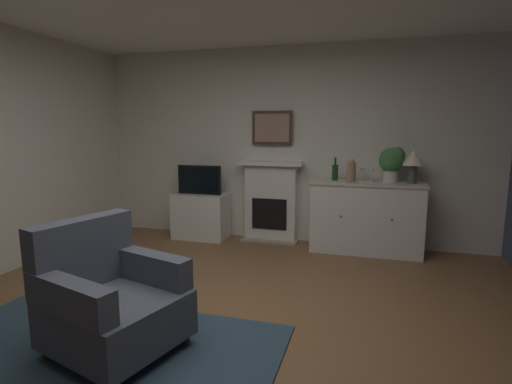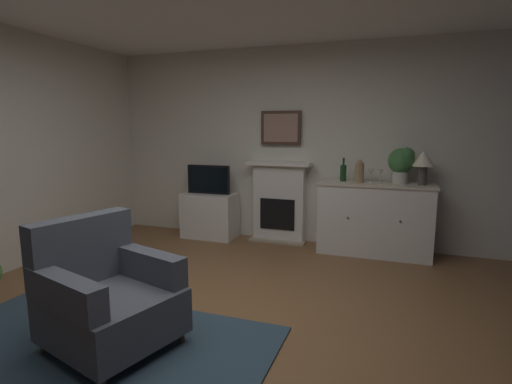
# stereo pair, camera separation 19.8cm
# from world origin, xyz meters

# --- Properties ---
(ground_plane) EXTENTS (5.38, 5.56, 0.10)m
(ground_plane) POSITION_xyz_m (0.00, 0.00, -0.05)
(ground_plane) COLOR brown
(ground_plane) RESTS_ON ground
(wall_rear) EXTENTS (5.38, 0.06, 2.62)m
(wall_rear) POSITION_xyz_m (0.00, 2.75, 1.31)
(wall_rear) COLOR silver
(wall_rear) RESTS_ON ground_plane
(area_rug) EXTENTS (2.53, 1.43, 0.02)m
(area_rug) POSITION_xyz_m (-0.67, -0.42, 0.01)
(area_rug) COLOR #2D4251
(area_rug) RESTS_ON ground_plane
(fireplace_unit) EXTENTS (0.87, 0.30, 1.10)m
(fireplace_unit) POSITION_xyz_m (-0.19, 2.62, 0.55)
(fireplace_unit) COLOR white
(fireplace_unit) RESTS_ON ground_plane
(framed_picture) EXTENTS (0.55, 0.04, 0.45)m
(framed_picture) POSITION_xyz_m (-0.19, 2.67, 1.55)
(framed_picture) COLOR #473323
(sideboard_cabinet) EXTENTS (1.37, 0.49, 0.89)m
(sideboard_cabinet) POSITION_xyz_m (1.08, 2.44, 0.45)
(sideboard_cabinet) COLOR white
(sideboard_cabinet) RESTS_ON ground_plane
(table_lamp) EXTENTS (0.26, 0.26, 0.40)m
(table_lamp) POSITION_xyz_m (1.59, 2.44, 1.17)
(table_lamp) COLOR #4C4742
(table_lamp) RESTS_ON sideboard_cabinet
(wine_bottle) EXTENTS (0.08, 0.08, 0.29)m
(wine_bottle) POSITION_xyz_m (0.68, 2.48, 1.00)
(wine_bottle) COLOR #193F1E
(wine_bottle) RESTS_ON sideboard_cabinet
(wine_glass_left) EXTENTS (0.07, 0.07, 0.16)m
(wine_glass_left) POSITION_xyz_m (1.02, 2.46, 1.01)
(wine_glass_left) COLOR silver
(wine_glass_left) RESTS_ON sideboard_cabinet
(wine_glass_center) EXTENTS (0.07, 0.07, 0.16)m
(wine_glass_center) POSITION_xyz_m (1.13, 2.39, 1.01)
(wine_glass_center) COLOR silver
(wine_glass_center) RESTS_ON sideboard_cabinet
(vase_decorative) EXTENTS (0.11, 0.11, 0.28)m
(vase_decorative) POSITION_xyz_m (0.88, 2.39, 1.03)
(vase_decorative) COLOR #9E7F5B
(vase_decorative) RESTS_ON sideboard_cabinet
(tv_cabinet) EXTENTS (0.75, 0.42, 0.63)m
(tv_cabinet) POSITION_xyz_m (-1.16, 2.46, 0.32)
(tv_cabinet) COLOR white
(tv_cabinet) RESTS_ON ground_plane
(tv_set) EXTENTS (0.62, 0.07, 0.40)m
(tv_set) POSITION_xyz_m (-1.16, 2.44, 0.83)
(tv_set) COLOR black
(tv_set) RESTS_ON tv_cabinet
(potted_plant_small) EXTENTS (0.30, 0.30, 0.43)m
(potted_plant_small) POSITION_xyz_m (1.36, 2.49, 1.15)
(potted_plant_small) COLOR beige
(potted_plant_small) RESTS_ON sideboard_cabinet
(armchair) EXTENTS (0.99, 0.95, 0.92)m
(armchair) POSITION_xyz_m (-0.59, -0.37, 0.38)
(armchair) COLOR #474C56
(armchair) RESTS_ON ground_plane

